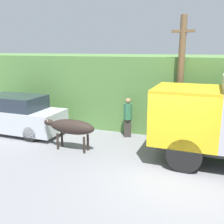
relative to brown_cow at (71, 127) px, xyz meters
name	(u,v)px	position (x,y,z in m)	size (l,w,h in m)	color
ground_plane	(169,173)	(3.91, -0.69, -0.92)	(60.00, 60.00, 0.00)	gray
hillside_embankment	(190,90)	(3.91, 5.70, 0.84)	(32.00, 5.84, 3.53)	#568442
building_backdrop	(117,94)	(0.39, 4.15, 0.68)	(5.98, 2.70, 3.18)	#99ADB7
brown_cow	(71,127)	(0.00, 0.00, 0.00)	(2.20, 0.58, 1.23)	#2D231E
parked_suv	(15,115)	(-3.54, 0.98, -0.07)	(4.73, 1.79, 1.78)	silver
pedestrian_on_hill	(128,116)	(1.58, 2.27, 0.05)	(0.47, 0.47, 1.77)	#38332D
utility_pole	(180,79)	(3.73, 2.51, 1.76)	(0.90, 0.26, 5.16)	brown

